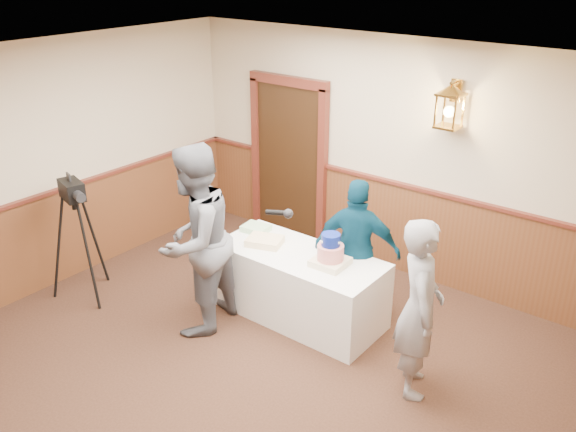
# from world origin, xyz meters

# --- Properties ---
(ground) EXTENTS (7.00, 7.00, 0.00)m
(ground) POSITION_xyz_m (0.00, 0.00, 0.00)
(ground) COLOR #311C13
(ground) RESTS_ON ground
(room_shell) EXTENTS (6.02, 7.02, 2.81)m
(room_shell) POSITION_xyz_m (-0.05, 0.45, 1.52)
(room_shell) COLOR #C8B396
(room_shell) RESTS_ON ground
(display_table) EXTENTS (1.80, 0.80, 0.75)m
(display_table) POSITION_xyz_m (-0.26, 1.90, 0.38)
(display_table) COLOR white
(display_table) RESTS_ON ground
(tiered_cake) EXTENTS (0.34, 0.34, 0.34)m
(tiered_cake) POSITION_xyz_m (0.13, 1.89, 0.88)
(tiered_cake) COLOR beige
(tiered_cake) RESTS_ON display_table
(sheet_cake_yellow) EXTENTS (0.44, 0.38, 0.07)m
(sheet_cake_yellow) POSITION_xyz_m (-0.69, 1.85, 0.79)
(sheet_cake_yellow) COLOR #FFD698
(sheet_cake_yellow) RESTS_ON display_table
(sheet_cake_green) EXTENTS (0.31, 0.26, 0.07)m
(sheet_cake_green) POSITION_xyz_m (-0.98, 2.04, 0.78)
(sheet_cake_green) COLOR #A7E6A3
(sheet_cake_green) RESTS_ON display_table
(interviewer) EXTENTS (1.63, 1.09, 1.99)m
(interviewer) POSITION_xyz_m (-0.97, 1.11, 0.99)
(interviewer) COLOR slate
(interviewer) RESTS_ON ground
(baker) EXTENTS (0.66, 0.73, 1.67)m
(baker) POSITION_xyz_m (1.25, 1.60, 0.83)
(baker) COLOR gray
(baker) RESTS_ON ground
(assistant_p) EXTENTS (0.98, 0.67, 1.55)m
(assistant_p) POSITION_xyz_m (0.19, 2.29, 0.78)
(assistant_p) COLOR #09334A
(assistant_p) RESTS_ON ground
(tv_camera_rig) EXTENTS (0.55, 0.51, 1.40)m
(tv_camera_rig) POSITION_xyz_m (-2.43, 0.74, 0.63)
(tv_camera_rig) COLOR black
(tv_camera_rig) RESTS_ON ground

